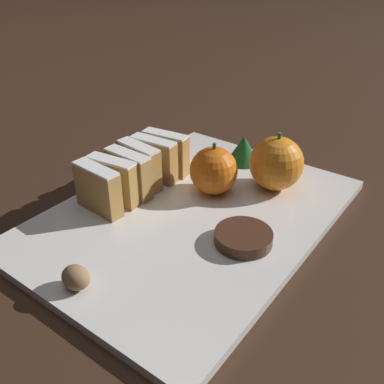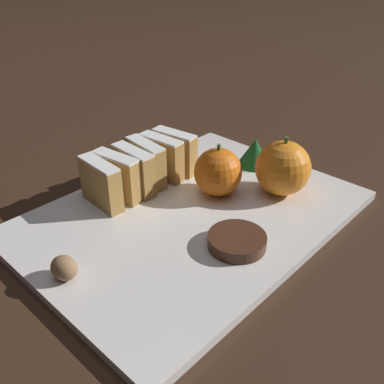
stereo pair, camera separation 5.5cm
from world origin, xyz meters
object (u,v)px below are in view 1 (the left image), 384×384
orange_near (276,163)px  orange_far (214,171)px  walnut (76,277)px  chocolate_cookie (243,237)px

orange_near → orange_far: size_ratio=1.13×
orange_far → walnut: orange_far is taller
orange_near → orange_far: orange_near is taller
orange_far → chocolate_cookie: orange_far is taller
orange_near → chocolate_cookie: size_ratio=1.22×
walnut → chocolate_cookie: walnut is taller
orange_far → orange_near: bearing=44.7°
orange_near → chocolate_cookie: bearing=-77.2°
orange_near → orange_far: (-0.06, -0.06, -0.00)m
orange_near → walnut: bearing=-102.4°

